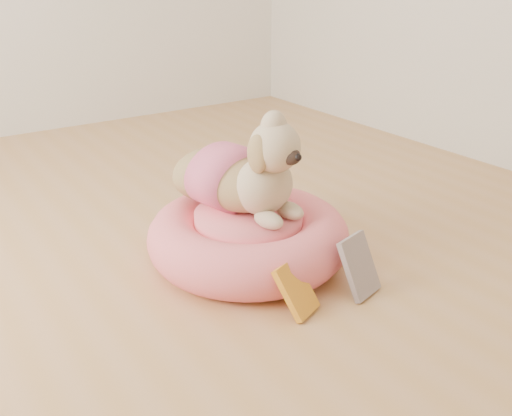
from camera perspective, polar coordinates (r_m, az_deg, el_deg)
floor at (r=2.04m, az=-7.36°, el=-7.36°), size 4.50×4.50×0.00m
pet_bed at (r=2.13m, az=-0.76°, el=-2.88°), size 0.75×0.75×0.19m
dog at (r=2.04m, az=-1.45°, el=5.11°), size 0.48×0.62×0.40m
book_yellow at (r=1.83m, az=4.03°, el=-8.11°), size 0.15×0.15×0.16m
book_white at (r=1.95m, az=10.29°, el=-5.74°), size 0.16×0.14×0.20m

